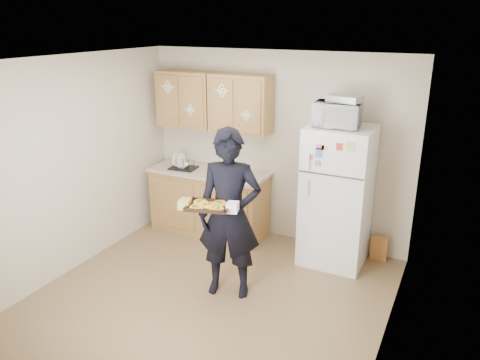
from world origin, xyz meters
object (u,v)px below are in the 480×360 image
at_px(refrigerator, 337,196).
at_px(person, 229,215).
at_px(dish_rack, 183,164).
at_px(microwave, 337,115).
at_px(baking_tray, 208,206).

relative_size(refrigerator, person, 0.92).
distance_m(refrigerator, person, 1.47).
xyz_separation_m(person, dish_rack, (-1.34, 1.18, 0.05)).
relative_size(person, dish_rack, 5.17).
relative_size(refrigerator, microwave, 3.34).
distance_m(refrigerator, microwave, 0.99).
height_order(person, dish_rack, person).
distance_m(microwave, dish_rack, 2.28).
xyz_separation_m(refrigerator, baking_tray, (-0.90, -1.50, 0.25)).
height_order(refrigerator, person, person).
height_order(refrigerator, microwave, microwave).
bearing_deg(baking_tray, dish_rack, 114.57).
height_order(baking_tray, microwave, microwave).
distance_m(baking_tray, microwave, 1.84).
bearing_deg(person, dish_rack, 122.61).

